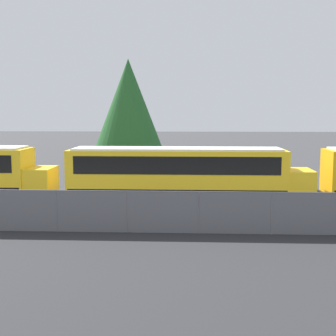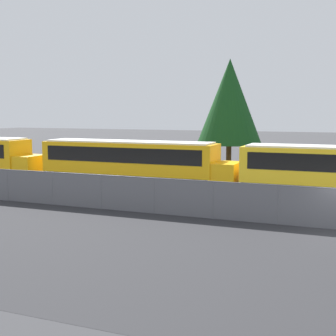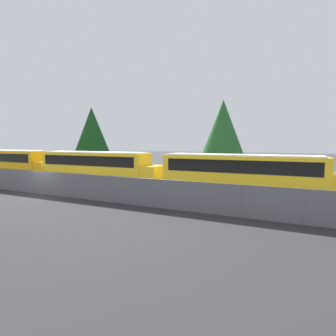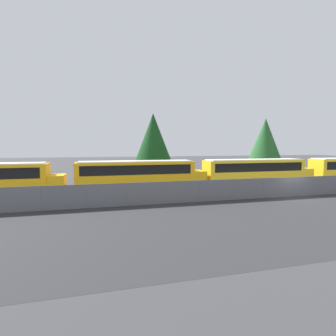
% 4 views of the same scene
% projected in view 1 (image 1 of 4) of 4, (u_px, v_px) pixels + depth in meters
% --- Properties ---
extents(school_bus_4, '(13.26, 2.47, 3.19)m').
position_uv_depth(school_bus_4, '(182.00, 172.00, 25.44)').
color(school_bus_4, yellow).
rests_on(school_bus_4, ground_plane).
extents(tree_1, '(5.49, 5.49, 9.31)m').
position_uv_depth(tree_1, '(128.00, 104.00, 37.49)').
color(tree_1, '#51381E').
rests_on(tree_1, ground_plane).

